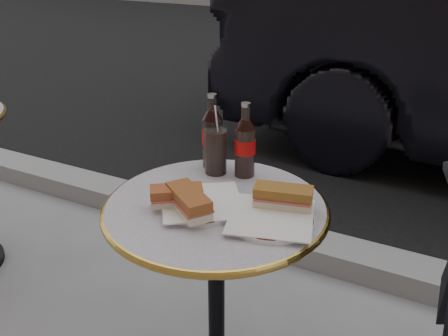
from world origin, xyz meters
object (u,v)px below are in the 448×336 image
at_px(plate_left, 202,204).
at_px(cola_bottle_left, 212,131).
at_px(bistro_table, 216,309).
at_px(plate_right, 271,219).
at_px(cola_glass, 216,151).
at_px(cola_bottle_right, 245,140).

xyz_separation_m(plate_left, cola_bottle_left, (-0.10, 0.25, 0.11)).
bearing_deg(bistro_table, plate_right, -5.68).
relative_size(cola_bottle_left, cola_glass, 1.66).
bearing_deg(bistro_table, cola_glass, 118.07).
relative_size(plate_right, cola_bottle_left, 0.94).
bearing_deg(cola_glass, cola_bottle_left, 129.14).
bearing_deg(plate_left, cola_bottle_left, 112.20).
xyz_separation_m(bistro_table, cola_glass, (-0.09, 0.18, 0.44)).
height_order(cola_bottle_left, cola_bottle_right, cola_bottle_left).
bearing_deg(bistro_table, plate_left, -131.10).
height_order(plate_left, cola_glass, cola_glass).
xyz_separation_m(bistro_table, cola_bottle_left, (-0.13, 0.22, 0.48)).
bearing_deg(cola_bottle_left, cola_glass, -50.86).
relative_size(plate_left, cola_bottle_right, 0.97).
xyz_separation_m(bistro_table, plate_left, (-0.03, -0.03, 0.37)).
bearing_deg(bistro_table, cola_bottle_right, 92.16).
bearing_deg(plate_right, cola_bottle_left, 141.82).
bearing_deg(plate_right, plate_left, -176.24).
bearing_deg(cola_bottle_right, cola_bottle_left, 172.95).
bearing_deg(cola_bottle_left, cola_bottle_right, -7.05).
bearing_deg(cola_bottle_left, plate_right, -38.18).
bearing_deg(plate_right, bistro_table, 174.32).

